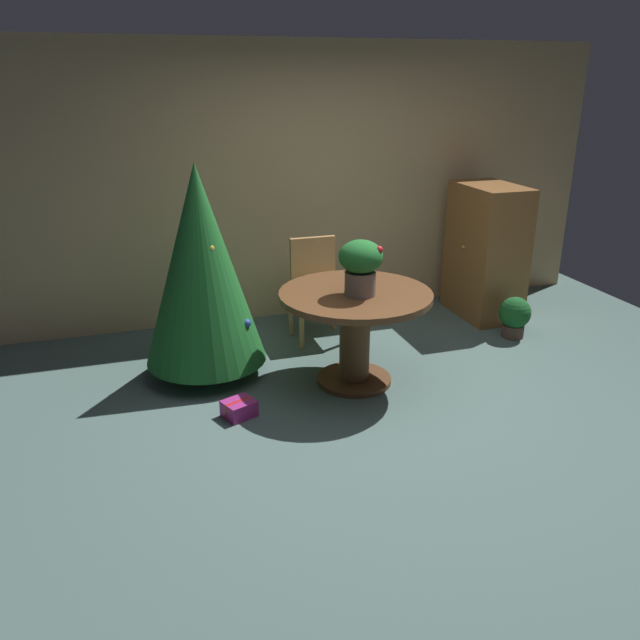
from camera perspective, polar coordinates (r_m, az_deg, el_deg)
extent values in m
plane|color=#4C6660|center=(4.80, 6.93, -7.70)|extent=(6.60, 6.60, 0.00)
cube|color=tan|center=(6.35, -0.90, 12.03)|extent=(6.00, 0.10, 2.60)
cylinder|color=brown|center=(5.14, 3.03, -5.27)|extent=(0.59, 0.59, 0.04)
cylinder|color=brown|center=(4.99, 3.10, -1.64)|extent=(0.24, 0.24, 0.66)
cylinder|color=brown|center=(4.87, 3.18, 2.23)|extent=(1.17, 1.17, 0.05)
cylinder|color=#665B51|center=(4.77, 3.59, 3.28)|extent=(0.23, 0.23, 0.18)
ellipsoid|color=#1E6628|center=(4.71, 3.64, 5.65)|extent=(0.33, 0.33, 0.25)
sphere|color=red|center=(4.70, 2.67, 6.18)|extent=(0.07, 0.07, 0.07)
sphere|color=red|center=(4.66, 5.28, 6.24)|extent=(0.06, 0.06, 0.06)
sphere|color=red|center=(4.74, 4.39, 6.20)|extent=(0.09, 0.09, 0.09)
sphere|color=red|center=(4.76, 2.85, 5.65)|extent=(0.07, 0.07, 0.07)
cylinder|color=#B27F4C|center=(5.77, 2.41, 0.06)|extent=(0.04, 0.04, 0.46)
cylinder|color=#B27F4C|center=(5.64, -1.64, -0.41)|extent=(0.04, 0.04, 0.46)
cylinder|color=#B27F4C|center=(6.08, 1.27, 1.20)|extent=(0.04, 0.04, 0.46)
cylinder|color=#B27F4C|center=(5.96, -2.59, 0.78)|extent=(0.04, 0.04, 0.46)
cube|color=#B27F4C|center=(5.77, -0.13, 2.81)|extent=(0.47, 0.40, 0.05)
cube|color=#B27F4C|center=(5.87, -0.66, 5.44)|extent=(0.42, 0.05, 0.41)
cylinder|color=brown|center=(5.33, -9.93, -4.04)|extent=(0.10, 0.10, 0.13)
cone|color=#1E6628|center=(5.03, -10.53, 4.77)|extent=(0.96, 0.96, 1.57)
sphere|color=gold|center=(5.15, -8.64, 5.29)|extent=(0.06, 0.06, 0.06)
sphere|color=#2D51A8|center=(5.01, -6.53, -0.29)|extent=(0.07, 0.07, 0.07)
sphere|color=red|center=(5.23, -10.66, 5.74)|extent=(0.06, 0.06, 0.06)
sphere|color=red|center=(5.10, -11.59, 7.77)|extent=(0.07, 0.07, 0.07)
sphere|color=gold|center=(4.85, -9.70, 6.30)|extent=(0.06, 0.06, 0.06)
sphere|color=#2D51A8|center=(5.19, -6.94, 1.37)|extent=(0.04, 0.04, 0.04)
cube|color=#9E287A|center=(4.66, -7.20, -7.81)|extent=(0.27, 0.25, 0.12)
cube|color=red|center=(4.66, -7.20, -7.81)|extent=(0.21, 0.11, 0.12)
cube|color=brown|center=(6.57, 14.52, 5.91)|extent=(0.50, 0.81, 1.31)
sphere|color=#B29338|center=(6.42, 12.60, 6.33)|extent=(0.04, 0.04, 0.04)
cylinder|color=#4C382D|center=(6.23, 16.76, -0.91)|extent=(0.20, 0.20, 0.12)
sphere|color=#195623|center=(6.17, 16.93, 0.62)|extent=(0.29, 0.29, 0.29)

